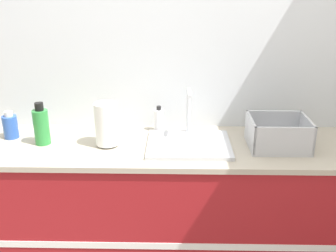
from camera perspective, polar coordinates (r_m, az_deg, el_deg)
wall_back at (r=2.39m, az=-1.69°, el=9.08°), size 4.89×0.06×2.60m
counter_cabinet at (r=2.42m, az=-1.85°, el=-12.52°), size 2.51×0.60×0.91m
sink at (r=2.18m, az=3.04°, el=-2.35°), size 0.46×0.38×0.29m
paper_towel_roll at (r=2.17m, az=-8.92°, el=0.24°), size 0.13×0.13×0.24m
dish_rack at (r=2.23m, az=15.66°, el=-1.44°), size 0.32×0.27×0.16m
bottle_blue at (r=2.44m, az=-21.91°, el=-0.02°), size 0.08×0.08×0.16m
bottle_green at (r=2.28m, az=-17.90°, el=0.02°), size 0.09×0.09×0.24m
soap_dispenser at (r=2.37m, az=-1.33°, el=0.89°), size 0.06×0.06×0.16m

